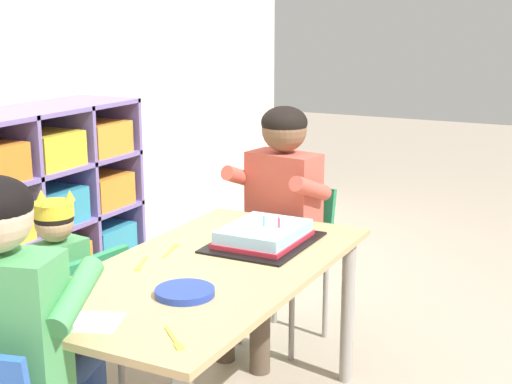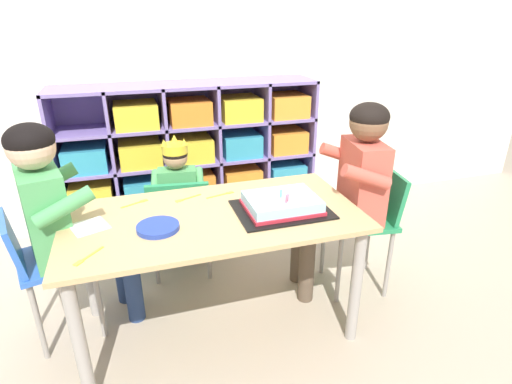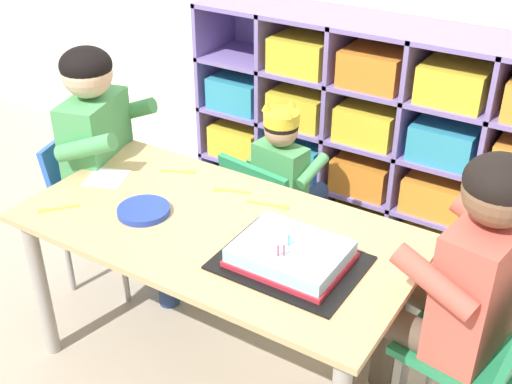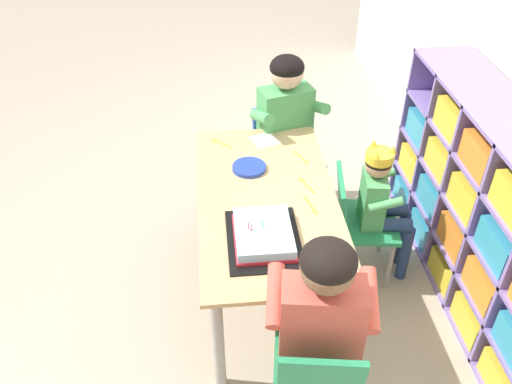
{
  "view_description": "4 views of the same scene",
  "coord_description": "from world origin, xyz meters",
  "px_view_note": "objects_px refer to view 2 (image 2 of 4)",
  "views": [
    {
      "loc": [
        -1.93,
        -1.16,
        1.41
      ],
      "look_at": [
        0.21,
        -0.07,
        0.83
      ],
      "focal_mm": 51.34,
      "sensor_mm": 36.0,
      "label": 1
    },
    {
      "loc": [
        -0.31,
        -1.61,
        1.43
      ],
      "look_at": [
        0.18,
        -0.05,
        0.72
      ],
      "focal_mm": 28.9,
      "sensor_mm": 36.0,
      "label": 2
    },
    {
      "loc": [
        1.04,
        -1.42,
        1.78
      ],
      "look_at": [
        0.13,
        0.03,
        0.77
      ],
      "focal_mm": 45.71,
      "sensor_mm": 36.0,
      "label": 3
    },
    {
      "loc": [
        2.03,
        -0.25,
        2.22
      ],
      "look_at": [
        0.08,
        -0.06,
        0.72
      ],
      "focal_mm": 37.7,
      "sensor_mm": 36.0,
      "label": 4
    }
  ],
  "objects_px": {
    "classroom_chair_blue": "(180,218)",
    "child_with_crown": "(178,188)",
    "activity_table": "(215,232)",
    "fork_scattered_mid_table": "(187,198)",
    "classroom_chair_adult_side": "(44,261)",
    "guest_at_table_side": "(351,180)",
    "classroom_chair_guest_side": "(367,217)",
    "fork_by_napkin": "(136,203)",
    "paper_plate_stack": "(158,227)",
    "fork_beside_plate_stack": "(87,257)",
    "birthday_cake_on_tray": "(282,205)",
    "adult_helper_seated": "(61,210)",
    "fork_near_cake_tray": "(222,194)"
  },
  "relations": [
    {
      "from": "classroom_chair_adult_side",
      "to": "guest_at_table_side",
      "type": "height_order",
      "value": "guest_at_table_side"
    },
    {
      "from": "adult_helper_seated",
      "to": "fork_scattered_mid_table",
      "type": "xyz_separation_m",
      "value": [
        0.55,
        0.0,
        -0.02
      ]
    },
    {
      "from": "adult_helper_seated",
      "to": "birthday_cake_on_tray",
      "type": "distance_m",
      "value": 0.98
    },
    {
      "from": "adult_helper_seated",
      "to": "fork_beside_plate_stack",
      "type": "xyz_separation_m",
      "value": [
        0.13,
        -0.4,
        -0.02
      ]
    },
    {
      "from": "guest_at_table_side",
      "to": "fork_by_napkin",
      "type": "bearing_deg",
      "value": -87.0
    },
    {
      "from": "classroom_chair_blue",
      "to": "child_with_crown",
      "type": "xyz_separation_m",
      "value": [
        0.01,
        0.11,
        0.14
      ]
    },
    {
      "from": "fork_by_napkin",
      "to": "fork_beside_plate_stack",
      "type": "xyz_separation_m",
      "value": [
        -0.19,
        -0.43,
        0.0
      ]
    },
    {
      "from": "classroom_chair_blue",
      "to": "paper_plate_stack",
      "type": "bearing_deg",
      "value": 83.17
    },
    {
      "from": "birthday_cake_on_tray",
      "to": "fork_beside_plate_stack",
      "type": "bearing_deg",
      "value": -169.25
    },
    {
      "from": "paper_plate_stack",
      "to": "fork_by_napkin",
      "type": "relative_size",
      "value": 1.38
    },
    {
      "from": "birthday_cake_on_tray",
      "to": "paper_plate_stack",
      "type": "relative_size",
      "value": 2.38
    },
    {
      "from": "birthday_cake_on_tray",
      "to": "classroom_chair_guest_side",
      "type": "bearing_deg",
      "value": 14.98
    },
    {
      "from": "activity_table",
      "to": "fork_scattered_mid_table",
      "type": "height_order",
      "value": "fork_scattered_mid_table"
    },
    {
      "from": "paper_plate_stack",
      "to": "fork_beside_plate_stack",
      "type": "xyz_separation_m",
      "value": [
        -0.27,
        -0.14,
        -0.01
      ]
    },
    {
      "from": "activity_table",
      "to": "classroom_chair_guest_side",
      "type": "height_order",
      "value": "classroom_chair_guest_side"
    },
    {
      "from": "classroom_chair_guest_side",
      "to": "fork_by_napkin",
      "type": "xyz_separation_m",
      "value": [
        -1.18,
        0.12,
        0.19
      ]
    },
    {
      "from": "birthday_cake_on_tray",
      "to": "activity_table",
      "type": "bearing_deg",
      "value": 170.13
    },
    {
      "from": "classroom_chair_guest_side",
      "to": "birthday_cake_on_tray",
      "type": "distance_m",
      "value": 0.62
    },
    {
      "from": "classroom_chair_blue",
      "to": "fork_near_cake_tray",
      "type": "bearing_deg",
      "value": 129.3
    },
    {
      "from": "adult_helper_seated",
      "to": "fork_near_cake_tray",
      "type": "distance_m",
      "value": 0.72
    },
    {
      "from": "classroom_chair_blue",
      "to": "fork_scattered_mid_table",
      "type": "relative_size",
      "value": 4.72
    },
    {
      "from": "classroom_chair_guest_side",
      "to": "fork_near_cake_tray",
      "type": "distance_m",
      "value": 0.8
    },
    {
      "from": "classroom_chair_blue",
      "to": "birthday_cake_on_tray",
      "type": "bearing_deg",
      "value": 134.12
    },
    {
      "from": "adult_helper_seated",
      "to": "fork_by_napkin",
      "type": "height_order",
      "value": "adult_helper_seated"
    },
    {
      "from": "classroom_chair_blue",
      "to": "activity_table",
      "type": "bearing_deg",
      "value": 109.19
    },
    {
      "from": "fork_scattered_mid_table",
      "to": "classroom_chair_adult_side",
      "type": "bearing_deg",
      "value": 160.64
    },
    {
      "from": "fork_scattered_mid_table",
      "to": "fork_beside_plate_stack",
      "type": "relative_size",
      "value": 1.16
    },
    {
      "from": "fork_near_cake_tray",
      "to": "fork_by_napkin",
      "type": "bearing_deg",
      "value": -17.84
    },
    {
      "from": "fork_scattered_mid_table",
      "to": "guest_at_table_side",
      "type": "bearing_deg",
      "value": -28.25
    },
    {
      "from": "guest_at_table_side",
      "to": "fork_by_napkin",
      "type": "xyz_separation_m",
      "value": [
        -1.07,
        0.11,
        -0.03
      ]
    },
    {
      "from": "activity_table",
      "to": "fork_near_cake_tray",
      "type": "bearing_deg",
      "value": 67.09
    },
    {
      "from": "adult_helper_seated",
      "to": "fork_beside_plate_stack",
      "type": "height_order",
      "value": "adult_helper_seated"
    },
    {
      "from": "birthday_cake_on_tray",
      "to": "fork_beside_plate_stack",
      "type": "xyz_separation_m",
      "value": [
        -0.81,
        -0.15,
        -0.03
      ]
    },
    {
      "from": "classroom_chair_adult_side",
      "to": "birthday_cake_on_tray",
      "type": "height_order",
      "value": "birthday_cake_on_tray"
    },
    {
      "from": "child_with_crown",
      "to": "classroom_chair_adult_side",
      "type": "bearing_deg",
      "value": 41.34
    },
    {
      "from": "classroom_chair_adult_side",
      "to": "adult_helper_seated",
      "type": "distance_m",
      "value": 0.25
    },
    {
      "from": "classroom_chair_blue",
      "to": "fork_by_napkin",
      "type": "distance_m",
      "value": 0.43
    },
    {
      "from": "birthday_cake_on_tray",
      "to": "classroom_chair_blue",
      "type": "bearing_deg",
      "value": 126.01
    },
    {
      "from": "classroom_chair_adult_side",
      "to": "fork_scattered_mid_table",
      "type": "distance_m",
      "value": 0.69
    },
    {
      "from": "activity_table",
      "to": "child_with_crown",
      "type": "distance_m",
      "value": 0.61
    },
    {
      "from": "classroom_chair_blue",
      "to": "guest_at_table_side",
      "type": "distance_m",
      "value": 0.97
    },
    {
      "from": "classroom_chair_guest_side",
      "to": "guest_at_table_side",
      "type": "bearing_deg",
      "value": -90.0
    },
    {
      "from": "classroom_chair_blue",
      "to": "fork_beside_plate_stack",
      "type": "bearing_deg",
      "value": 67.44
    },
    {
      "from": "activity_table",
      "to": "birthday_cake_on_tray",
      "type": "bearing_deg",
      "value": -9.87
    },
    {
      "from": "paper_plate_stack",
      "to": "fork_beside_plate_stack",
      "type": "relative_size",
      "value": 1.53
    },
    {
      "from": "classroom_chair_guest_side",
      "to": "classroom_chair_blue",
      "type": "bearing_deg",
      "value": -103.93
    },
    {
      "from": "activity_table",
      "to": "classroom_chair_adult_side",
      "type": "height_order",
      "value": "classroom_chair_adult_side"
    },
    {
      "from": "activity_table",
      "to": "classroom_chair_guest_side",
      "type": "bearing_deg",
      "value": 6.43
    },
    {
      "from": "activity_table",
      "to": "fork_beside_plate_stack",
      "type": "relative_size",
      "value": 11.29
    },
    {
      "from": "child_with_crown",
      "to": "fork_scattered_mid_table",
      "type": "relative_size",
      "value": 6.22
    }
  ]
}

